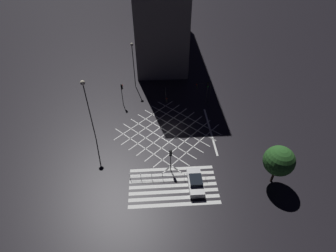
% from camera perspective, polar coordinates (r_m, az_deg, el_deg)
% --- Properties ---
extents(ground_plane, '(200.00, 200.00, 0.00)m').
position_cam_1_polar(ground_plane, '(40.19, 0.00, -1.30)').
color(ground_plane, black).
extents(road_markings, '(16.38, 21.25, 0.01)m').
position_cam_1_polar(road_markings, '(36.13, 1.08, -7.26)').
color(road_markings, silver).
rests_on(road_markings, ground_plane).
extents(traffic_light_median_north, '(0.36, 2.78, 3.62)m').
position_cam_1_polar(traffic_light_median_north, '(42.81, -0.37, 6.15)').
color(traffic_light_median_north, black).
rests_on(traffic_light_median_north, ground_plane).
extents(traffic_light_median_south, '(0.36, 0.39, 3.51)m').
position_cam_1_polar(traffic_light_median_south, '(33.10, 0.57, -6.53)').
color(traffic_light_median_south, black).
rests_on(traffic_light_median_south, ground_plane).
extents(traffic_light_ne_main, '(2.53, 0.36, 4.32)m').
position_cam_1_polar(traffic_light_ne_main, '(44.60, 7.62, 8.06)').
color(traffic_light_ne_main, black).
rests_on(traffic_light_ne_main, ground_plane).
extents(traffic_light_nw_main, '(0.39, 0.36, 4.02)m').
position_cam_1_polar(traffic_light_nw_main, '(45.05, -9.98, 7.69)').
color(traffic_light_nw_main, black).
rests_on(traffic_light_nw_main, ground_plane).
extents(traffic_light_ne_cross, '(0.36, 0.39, 4.13)m').
position_cam_1_polar(traffic_light_ne_cross, '(45.28, 8.59, 8.16)').
color(traffic_light_ne_cross, black).
rests_on(traffic_light_ne_cross, ground_plane).
extents(street_lamp_east, '(0.64, 0.64, 9.88)m').
position_cam_1_polar(street_lamp_east, '(36.05, -17.47, 6.22)').
color(street_lamp_east, black).
rests_on(street_lamp_east, ground_plane).
extents(street_lamp_west, '(0.55, 0.55, 8.61)m').
position_cam_1_polar(street_lamp_west, '(48.41, -7.68, 14.94)').
color(street_lamp_west, black).
rests_on(street_lamp_west, ground_plane).
extents(street_tree_near, '(3.65, 3.65, 5.57)m').
position_cam_1_polar(street_tree_near, '(33.51, 23.01, -7.00)').
color(street_tree_near, '#38281C').
rests_on(street_tree_near, ground_plane).
extents(waiting_car, '(1.74, 4.16, 1.32)m').
position_cam_1_polar(waiting_car, '(33.02, 5.98, -12.01)').
color(waiting_car, silver).
rests_on(waiting_car, ground_plane).
extents(pedestrian_railing, '(9.62, 0.65, 1.05)m').
position_cam_1_polar(pedestrian_railing, '(33.41, 0.00, -10.75)').
color(pedestrian_railing, '#B7B7BC').
rests_on(pedestrian_railing, ground_plane).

